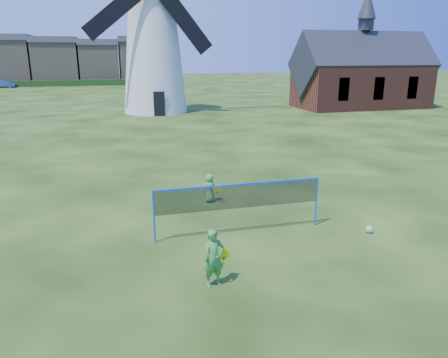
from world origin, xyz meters
TOP-DOWN VIEW (x-y plane):
  - ground at (0.00, 0.00)m, footprint 220.00×220.00m
  - windmill at (1.18, 28.56)m, footprint 11.87×5.71m
  - chapel at (21.42, 27.04)m, footprint 13.15×6.38m
  - badminton_net at (0.46, -0.27)m, footprint 5.05×0.05m
  - player_girl at (-0.97, -3.00)m, footprint 0.70×0.43m
  - player_boy at (0.27, 2.74)m, footprint 0.66×0.49m
  - play_ball at (4.25, -1.25)m, footprint 0.22×0.22m
  - car_right at (-18.98, 65.32)m, footprint 3.72×1.76m

SIDE VIEW (x-z plane):
  - ground at x=0.00m, z-range 0.00..0.00m
  - play_ball at x=4.25m, z-range 0.00..0.22m
  - player_boy at x=0.27m, z-range 0.00..1.04m
  - car_right at x=-18.98m, z-range 0.00..1.18m
  - player_girl at x=-0.97m, z-range 0.00..1.38m
  - badminton_net at x=0.46m, z-range 0.36..1.91m
  - chapel at x=21.42m, z-range -2.43..8.69m
  - windmill at x=1.18m, z-range -2.47..14.50m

